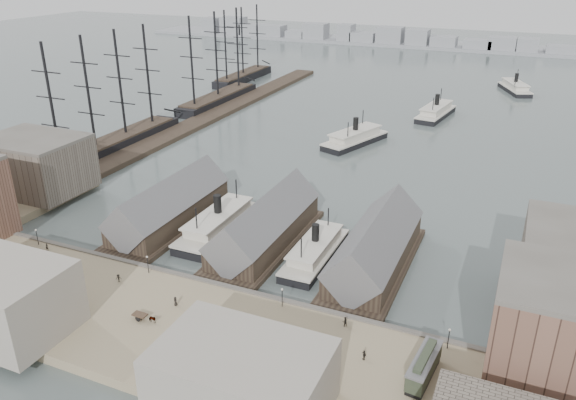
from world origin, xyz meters
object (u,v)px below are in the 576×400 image
at_px(tram, 424,367).
at_px(horse_cart_center, 148,318).
at_px(horse_cart_right, 231,344).
at_px(ferry_docked_west, 219,223).

relative_size(tram, horse_cart_center, 2.34).
bearing_deg(horse_cart_right, tram, -73.49).
xyz_separation_m(ferry_docked_west, horse_cart_center, (8.00, -38.78, 0.34)).
height_order(horse_cart_center, horse_cart_right, horse_cart_right).
bearing_deg(horse_cart_right, ferry_docked_west, 38.60).
relative_size(ferry_docked_west, horse_cart_right, 6.12).
relative_size(ferry_docked_west, tram, 2.60).
bearing_deg(tram, ferry_docked_west, 154.75).
bearing_deg(horse_cart_right, horse_cart_center, 94.15).
bearing_deg(horse_cart_center, tram, -82.83).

